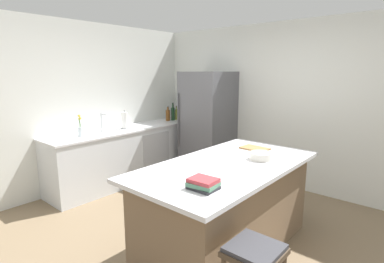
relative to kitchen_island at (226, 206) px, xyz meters
name	(u,v)px	position (x,y,z in m)	size (l,w,h in m)	color
ground_plane	(194,239)	(-0.36, -0.11, -0.47)	(7.20, 7.20, 0.00)	#7A664C
wall_rear	(285,106)	(-0.36, 2.14, 0.83)	(6.00, 0.10, 2.60)	silver
wall_left	(74,107)	(-2.81, -0.11, 0.83)	(0.10, 6.00, 2.60)	silver
counter_run_left	(129,154)	(-2.44, 0.62, -0.02)	(0.67, 2.78, 0.91)	silver
kitchen_island	(226,206)	(0.00, 0.00, 0.00)	(1.09, 2.10, 0.93)	#7A6047
refrigerator	(208,124)	(-1.58, 1.71, 0.45)	(0.77, 0.79, 1.84)	#56565B
bar_stool	(254,262)	(0.74, -0.75, 0.08)	(0.36, 0.36, 0.68)	#473828
sink_faucet	(102,122)	(-2.48, 0.16, 0.59)	(0.15, 0.05, 0.30)	silver
flower_vase	(80,130)	(-2.41, -0.25, 0.54)	(0.07, 0.07, 0.32)	silver
paper_towel_roll	(125,121)	(-2.42, 0.55, 0.57)	(0.14, 0.14, 0.31)	gray
soda_bottle	(182,113)	(-2.37, 1.89, 0.57)	(0.06, 0.06, 0.32)	silver
olive_oil_bottle	(176,114)	(-2.44, 1.80, 0.54)	(0.05, 0.05, 0.27)	olive
wine_bottle	(173,113)	(-2.43, 1.70, 0.57)	(0.07, 0.07, 0.34)	#19381E
whiskey_bottle	(168,115)	(-2.47, 1.60, 0.55)	(0.08, 0.08, 0.27)	brown
cookbook_stack	(203,184)	(0.23, -0.68, 0.50)	(0.25, 0.21, 0.09)	#2D2D33
mixing_bowl	(261,156)	(0.18, 0.35, 0.50)	(0.23, 0.23, 0.08)	silver
cutting_board	(255,148)	(-0.08, 0.70, 0.47)	(0.33, 0.23, 0.02)	#9E7042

